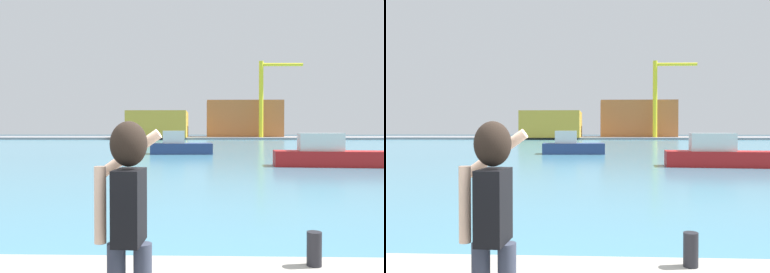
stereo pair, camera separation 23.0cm
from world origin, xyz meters
TOP-DOWN VIEW (x-y plane):
  - ground_plane at (0.00, 50.00)m, footprint 220.00×220.00m
  - harbor_water at (0.00, 52.00)m, footprint 140.00×100.00m
  - far_shore_dock at (0.00, 92.00)m, footprint 140.00×20.00m
  - person_photographer at (-0.75, -0.25)m, footprint 0.53×0.55m
  - harbor_bollard at (1.18, 1.67)m, footprint 0.18×0.18m
  - boat_moored at (-2.32, 33.28)m, footprint 5.74×2.66m
  - boat_moored_2 at (7.79, 21.31)m, footprint 7.63×2.45m
  - warehouse_left at (-10.25, 86.91)m, footprint 13.00×13.72m
  - warehouse_right at (9.73, 93.53)m, footprint 17.84×9.51m
  - port_crane at (13.92, 86.27)m, footprint 9.81×1.00m

SIDE VIEW (x-z plane):
  - ground_plane at x=0.00m, z-range 0.00..0.00m
  - harbor_water at x=0.00m, z-range 0.00..0.02m
  - far_shore_dock at x=0.00m, z-range 0.00..0.46m
  - boat_moored_2 at x=7.79m, z-range -0.29..1.76m
  - boat_moored at x=-2.32m, z-range -0.30..1.83m
  - harbor_bollard at x=1.18m, z-range 0.64..1.06m
  - person_photographer at x=-0.75m, z-range 0.84..2.58m
  - warehouse_left at x=-10.25m, z-range 0.46..6.30m
  - warehouse_right at x=9.73m, z-range 0.46..9.12m
  - port_crane at x=13.92m, z-range 2.09..19.22m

